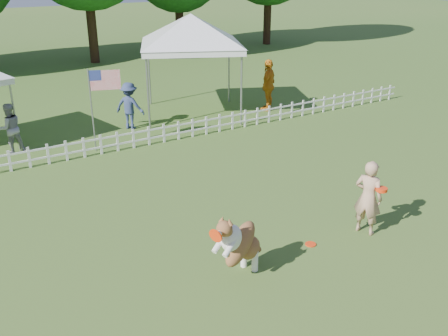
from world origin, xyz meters
The scene contains 10 objects.
ground centered at (0.00, 0.00, 0.00)m, with size 120.00×120.00×0.00m, color #2F5A1C.
picket_fence centered at (0.00, 7.00, 0.30)m, with size 22.00×0.08×0.60m, color white, non-canonical shape.
handler centered at (1.99, -0.21, 0.79)m, with size 0.58×0.38×1.59m, color tan.
dog centered at (-1.06, -0.20, 0.67)m, with size 1.30×0.43×1.35m, color brown, non-canonical shape.
frisbee_on_turf centered at (0.70, -0.04, 0.01)m, with size 0.22×0.22×0.02m, color red.
canopy_tent_right centered at (2.97, 9.32, 1.74)m, with size 3.37×3.37×3.48m, color silver, non-canonical shape.
flag_pole centered at (-1.30, 7.40, 1.22)m, with size 0.94×0.10×2.44m, color gray, non-canonical shape.
spectator_a centered at (-3.42, 8.56, 0.73)m, with size 0.71×0.55×1.46m, color #949398.
spectator_b centered at (0.39, 8.88, 0.78)m, with size 1.00×0.58×1.56m, color navy.
spectator_c centered at (5.63, 8.31, 0.96)m, with size 1.12×0.47×1.91m, color orange.
Camera 1 is at (-5.20, -6.50, 5.24)m, focal length 40.00 mm.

